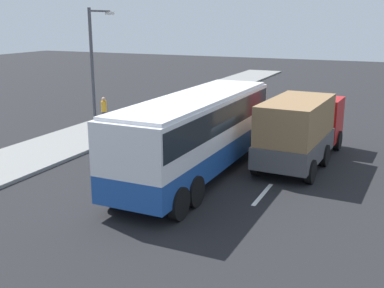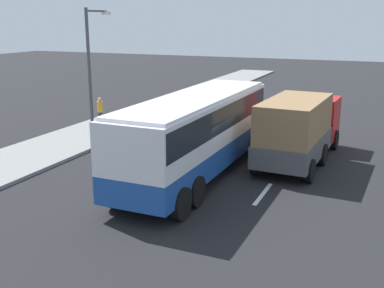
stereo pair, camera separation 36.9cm
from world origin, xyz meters
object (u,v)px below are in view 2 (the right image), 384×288
cargo_truck (300,127)px  street_lamp (92,66)px  pedestrian_near_curb (100,110)px  coach_bus (196,127)px

cargo_truck → street_lamp: 10.49m
cargo_truck → pedestrian_near_curb: (2.08, 11.93, -0.48)m
pedestrian_near_curb → street_lamp: 4.61m
cargo_truck → pedestrian_near_curb: 12.12m
coach_bus → pedestrian_near_curb: coach_bus is taller
cargo_truck → pedestrian_near_curb: cargo_truck is taller
pedestrian_near_curb → street_lamp: street_lamp is taller
street_lamp → coach_bus: bearing=-112.2°
cargo_truck → street_lamp: street_lamp is taller
coach_bus → pedestrian_near_curb: bearing=56.3°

